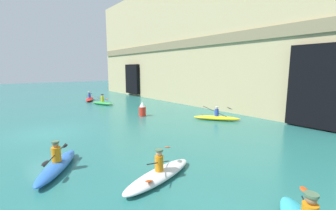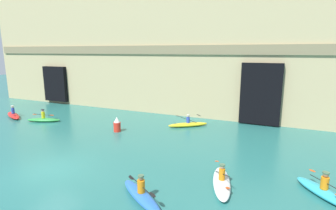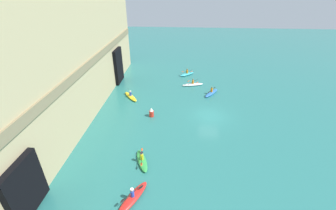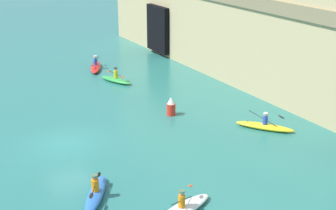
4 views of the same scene
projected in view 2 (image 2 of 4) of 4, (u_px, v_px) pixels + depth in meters
name	position (u px, v px, depth m)	size (l,w,h in m)	color
ground_plane	(52.00, 169.00, 14.75)	(120.00, 120.00, 0.00)	#28706B
cliff_bluff	(155.00, 46.00, 30.25)	(42.82, 7.46, 14.14)	tan
kayak_cyan	(324.00, 191.00, 11.94)	(2.62, 2.83, 1.19)	#33B2C6
kayak_green	(44.00, 119.00, 24.55)	(3.16, 1.86, 1.18)	green
kayak_blue	(141.00, 195.00, 11.63)	(3.14, 2.44, 1.20)	blue
kayak_red	(13.00, 115.00, 26.18)	(3.59, 2.27, 1.19)	red
kayak_yellow	(188.00, 124.00, 22.98)	(3.28, 2.73, 1.10)	yellow
kayak_white	(222.00, 182.00, 12.88)	(1.70, 3.53, 1.13)	white
marker_buoy	(117.00, 125.00, 21.49)	(0.58, 0.58, 1.24)	red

